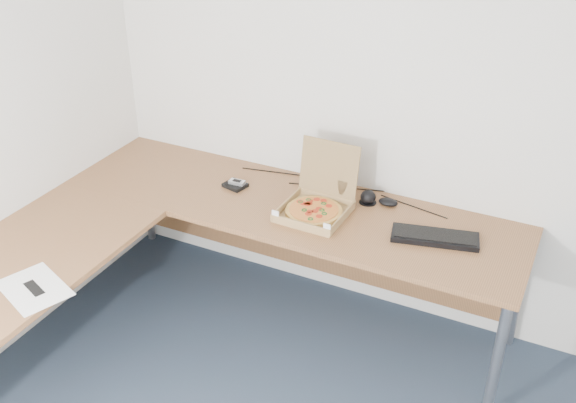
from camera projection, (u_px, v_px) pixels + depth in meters
The scene contains 11 objects.
room_shell at pixel (235, 300), 2.02m from camera, with size 3.50×3.50×2.50m, color silver, non-canonical shape.
desk at pixel (195, 233), 3.37m from camera, with size 2.50×2.20×0.73m.
pizza_box at pixel (315, 207), 3.46m from camera, with size 0.33×0.38×0.33m.
drinking_glass at pixel (344, 191), 3.55m from camera, with size 0.08×0.08×0.14m, color white.
keyboard at pixel (435, 237), 3.26m from camera, with size 0.42×0.15×0.03m, color black.
mouse at pixel (388, 202), 3.54m from camera, with size 0.10×0.07×0.04m, color black.
wallet at pixel (235, 185), 3.73m from camera, with size 0.12×0.10×0.02m, color black.
phone at pixel (237, 182), 3.72m from camera, with size 0.09×0.05×0.02m, color #B2B5BA.
paper_sheet at pixel (34, 288), 2.93m from camera, with size 0.33×0.23×0.00m, color white.
dome_speaker at pixel (368, 196), 3.56m from camera, with size 0.09×0.09×0.08m, color black.
cable_bundle at pixel (337, 187), 3.72m from camera, with size 0.59×0.04×0.01m, color black, non-canonical shape.
Camera 1 is at (0.85, -1.37, 2.52)m, focal length 41.81 mm.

